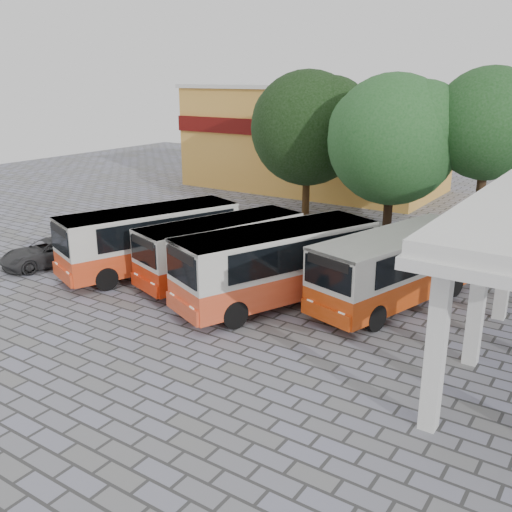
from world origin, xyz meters
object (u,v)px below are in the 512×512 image
Objects in this scene: bus_far_left at (150,236)px; bus_far_right at (396,264)px; bus_centre_right at (277,261)px; bus_centre_left at (222,246)px; parked_car at (49,252)px.

bus_far_left is 11.37m from bus_far_right.
bus_far_left reaches higher than bus_far_right.
bus_centre_left is at bearing -171.76° from bus_centre_right.
bus_centre_right is at bearing 20.81° from bus_far_left.
bus_far_right is 1.89× the size of parked_car.
bus_far_right is (4.07, 2.50, -0.08)m from bus_centre_right.
bus_centre_left is at bearing 35.17° from parked_car.
bus_centre_left is 7.74m from bus_far_right.
bus_centre_right is (3.50, -0.88, 0.17)m from bus_centre_left.
bus_far_right reaches higher than parked_car.
parked_car is at bearing -142.91° from bus_centre_left.
bus_far_right is 16.71m from parked_car.
bus_centre_left is at bearing -152.36° from bus_far_right.
bus_far_left reaches higher than bus_centre_left.
bus_centre_left reaches higher than parked_car.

